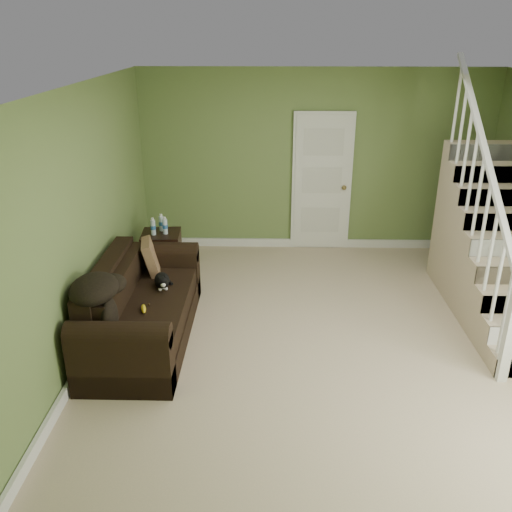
# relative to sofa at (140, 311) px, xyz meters

# --- Properties ---
(floor) EXTENTS (5.00, 5.50, 0.01)m
(floor) POSITION_rel_sofa_xyz_m (2.02, -0.05, -0.32)
(floor) COLOR #CCB193
(floor) RESTS_ON ground
(ceiling) EXTENTS (5.00, 5.50, 0.01)m
(ceiling) POSITION_rel_sofa_xyz_m (2.02, -0.05, 2.28)
(ceiling) COLOR white
(ceiling) RESTS_ON wall_back
(wall_back) EXTENTS (5.00, 0.04, 2.60)m
(wall_back) POSITION_rel_sofa_xyz_m (2.02, 2.70, 0.98)
(wall_back) COLOR olive
(wall_back) RESTS_ON floor
(wall_front) EXTENTS (5.00, 0.04, 2.60)m
(wall_front) POSITION_rel_sofa_xyz_m (2.02, -2.80, 0.98)
(wall_front) COLOR olive
(wall_front) RESTS_ON floor
(wall_left) EXTENTS (0.04, 5.50, 2.60)m
(wall_left) POSITION_rel_sofa_xyz_m (-0.48, -0.05, 0.98)
(wall_left) COLOR olive
(wall_left) RESTS_ON floor
(baseboard_back) EXTENTS (5.00, 0.04, 0.12)m
(baseboard_back) POSITION_rel_sofa_xyz_m (2.02, 2.67, -0.26)
(baseboard_back) COLOR white
(baseboard_back) RESTS_ON floor
(baseboard_left) EXTENTS (0.04, 5.50, 0.12)m
(baseboard_left) POSITION_rel_sofa_xyz_m (-0.45, -0.05, -0.26)
(baseboard_left) COLOR white
(baseboard_left) RESTS_ON floor
(door) EXTENTS (0.86, 0.12, 2.02)m
(door) POSITION_rel_sofa_xyz_m (2.12, 2.66, 0.68)
(door) COLOR white
(door) RESTS_ON floor
(staircase) EXTENTS (1.00, 2.51, 2.82)m
(staircase) POSITION_rel_sofa_xyz_m (4.01, 0.92, 0.32)
(staircase) COLOR #CCB193
(staircase) RESTS_ON floor
(sofa) EXTENTS (0.92, 2.14, 0.85)m
(sofa) POSITION_rel_sofa_xyz_m (0.00, 0.00, 0.00)
(sofa) COLOR black
(sofa) RESTS_ON floor
(side_table) EXTENTS (0.53, 0.53, 0.82)m
(side_table) POSITION_rel_sofa_xyz_m (-0.07, 1.62, -0.02)
(side_table) COLOR black
(side_table) RESTS_ON floor
(cat) EXTENTS (0.26, 0.43, 0.21)m
(cat) POSITION_rel_sofa_xyz_m (0.19, 0.28, 0.22)
(cat) COLOR black
(cat) RESTS_ON sofa
(banana) EXTENTS (0.09, 0.18, 0.05)m
(banana) POSITION_rel_sofa_xyz_m (0.10, -0.24, 0.16)
(banana) COLOR yellow
(banana) RESTS_ON sofa
(throw_pillow) EXTENTS (0.27, 0.43, 0.41)m
(throw_pillow) POSITION_rel_sofa_xyz_m (-0.00, 0.70, 0.32)
(throw_pillow) COLOR #503420
(throw_pillow) RESTS_ON sofa
(throw_blanket) EXTENTS (0.55, 0.65, 0.24)m
(throw_blanket) POSITION_rel_sofa_xyz_m (-0.24, -0.59, 0.55)
(throw_blanket) COLOR black
(throw_blanket) RESTS_ON sofa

